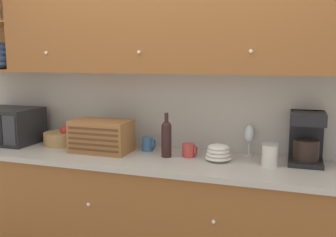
{
  "coord_description": "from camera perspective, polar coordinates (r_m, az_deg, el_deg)",
  "views": [
    {
      "loc": [
        0.87,
        -2.8,
        1.64
      ],
      "look_at": [
        0.0,
        -0.22,
        1.21
      ],
      "focal_mm": 40.0,
      "sensor_mm": 36.0,
      "label": 1
    }
  ],
  "objects": [
    {
      "name": "wall_back",
      "position": [
        2.98,
        1.56,
        2.36
      ],
      "size": [
        5.92,
        0.06,
        2.6
      ],
      "color": "white",
      "rests_on": "ground_plane"
    },
    {
      "name": "counter_unit",
      "position": [
        2.88,
        -0.64,
        -15.02
      ],
      "size": [
        3.54,
        0.67,
        0.94
      ],
      "color": "#935628",
      "rests_on": "ground_plane"
    },
    {
      "name": "backsplash_panel",
      "position": [
        2.95,
        1.35,
        1.19
      ],
      "size": [
        3.52,
        0.01,
        0.6
      ],
      "color": "#B7B2A8",
      "rests_on": "counter_unit"
    },
    {
      "name": "upper_cabinets",
      "position": [
        2.75,
        3.69,
        15.61
      ],
      "size": [
        3.52,
        0.35,
        0.84
      ],
      "color": "#935628",
      "rests_on": "backsplash_panel"
    },
    {
      "name": "microwave",
      "position": [
        3.46,
        -23.42,
        -0.96
      ],
      "size": [
        0.54,
        0.38,
        0.3
      ],
      "color": "black",
      "rests_on": "counter_unit"
    },
    {
      "name": "fruit_basket",
      "position": [
        3.24,
        -15.73,
        -2.86
      ],
      "size": [
        0.31,
        0.31,
        0.16
      ],
      "color": "#A87F4C",
      "rests_on": "counter_unit"
    },
    {
      "name": "bread_box",
      "position": [
        2.89,
        -10.1,
        -2.67
      ],
      "size": [
        0.44,
        0.27,
        0.24
      ],
      "color": "#996033",
      "rests_on": "counter_unit"
    },
    {
      "name": "mug_blue_second",
      "position": [
        2.9,
        -3.07,
        -3.88
      ],
      "size": [
        0.1,
        0.09,
        0.11
      ],
      "color": "#38669E",
      "rests_on": "counter_unit"
    },
    {
      "name": "wine_bottle",
      "position": [
        2.7,
        -0.24,
        -2.88
      ],
      "size": [
        0.07,
        0.07,
        0.32
      ],
      "color": "black",
      "rests_on": "counter_unit"
    },
    {
      "name": "mug",
      "position": [
        2.72,
        3.23,
        -4.86
      ],
      "size": [
        0.11,
        0.1,
        0.1
      ],
      "color": "#B73D38",
      "rests_on": "counter_unit"
    },
    {
      "name": "bowl_stack_on_counter",
      "position": [
        2.63,
        7.68,
        -5.25
      ],
      "size": [
        0.18,
        0.18,
        0.12
      ],
      "color": "silver",
      "rests_on": "counter_unit"
    },
    {
      "name": "wine_glass",
      "position": [
        2.8,
        12.26,
        -2.45
      ],
      "size": [
        0.07,
        0.07,
        0.23
      ],
      "color": "silver",
      "rests_on": "counter_unit"
    },
    {
      "name": "storage_canister",
      "position": [
        2.57,
        15.25,
        -5.34
      ],
      "size": [
        0.11,
        0.11,
        0.15
      ],
      "color": "silver",
      "rests_on": "counter_unit"
    },
    {
      "name": "coffee_maker",
      "position": [
        2.7,
        20.36,
        -2.66
      ],
      "size": [
        0.22,
        0.27,
        0.35
      ],
      "color": "black",
      "rests_on": "counter_unit"
    }
  ]
}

